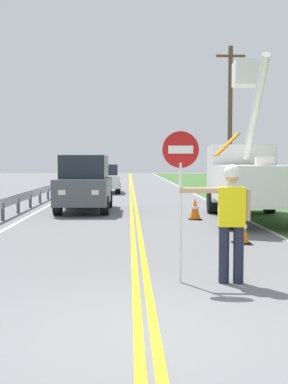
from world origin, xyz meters
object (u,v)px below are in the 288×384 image
Objects in this scene: stop_sign_paddle at (181,172)px; oncoming_sedan_second at (104,179)px; utility_bucket_truck at (249,176)px; traffic_cone_mid at (227,217)px; traffic_cone_tail at (195,209)px; oncoming_suv_nearest at (85,183)px; utility_pole_mid at (230,116)px; flagger_worker at (231,215)px; traffic_cone_lead at (241,229)px.

stop_sign_paddle is 23.15m from oncoming_sedan_second.
utility_bucket_truck is 9.89× the size of traffic_cone_mid.
traffic_cone_mid is (1.93, 6.33, -1.37)m from stop_sign_paddle.
utility_bucket_truck is 2.10m from traffic_cone_tail.
utility_pole_mid is at bearing 57.65° from oncoming_suv_nearest.
flagger_worker reaches higher than traffic_cone_mid.
utility_bucket_truck is at bearing 63.85° from traffic_cone_mid.
traffic_cone_lead and traffic_cone_tail have the same top height.
oncoming_sedan_second is 14.89m from traffic_cone_tail.
utility_pole_mid is (2.35, 15.22, 3.27)m from utility_bucket_truck.
oncoming_sedan_second is 8.74m from utility_pole_mid.
traffic_cone_tail is (3.64, -14.43, -0.50)m from oncoming_sedan_second.
traffic_cone_lead is (4.07, -19.28, -0.50)m from oncoming_sedan_second.
stop_sign_paddle is at bearing -102.90° from utility_pole_mid.
oncoming_sedan_second is at bearing 104.20° from traffic_cone_mid.
flagger_worker is 2.61× the size of traffic_cone_tail.
flagger_worker reaches higher than traffic_cone_tail.
oncoming_sedan_second is (-5.43, 14.23, -0.57)m from utility_bucket_truck.
oncoming_sedan_second reaches higher than traffic_cone_lead.
traffic_cone_mid is at bearing -75.80° from oncoming_sedan_second.
utility_bucket_truck reaches higher than stop_sign_paddle.
utility_pole_mid reaches higher than traffic_cone_tail.
stop_sign_paddle is at bearing -77.97° from oncoming_suv_nearest.
oncoming_suv_nearest is at bearing 142.76° from traffic_cone_tail.
traffic_cone_lead and traffic_cone_mid have the same top height.
oncoming_sedan_second reaches higher than traffic_cone_mid.
utility_pole_mid is 12.83× the size of traffic_cone_tail.
oncoming_sedan_second is at bearing -172.76° from utility_pole_mid.
stop_sign_paddle is 8.80m from traffic_cone_tail.
oncoming_sedan_second is at bearing 104.14° from traffic_cone_tail.
utility_bucket_truck is (2.38, 8.86, 0.36)m from flagger_worker.
flagger_worker is 4.01m from traffic_cone_lead.
oncoming_suv_nearest is (-2.44, 11.47, -0.65)m from stop_sign_paddle.
oncoming_suv_nearest is 0.51× the size of utility_pole_mid.
stop_sign_paddle is at bearing 174.12° from flagger_worker.
traffic_cone_tail is (1.34, 8.59, -1.37)m from stop_sign_paddle.
traffic_cone_lead is 1.00× the size of traffic_cone_mid.
utility_bucket_truck is at bearing -98.79° from utility_pole_mid.
oncoming_suv_nearest is at bearing 130.39° from traffic_cone_mid.
flagger_worker is 11.99m from oncoming_suv_nearest.
stop_sign_paddle reaches higher than traffic_cone_mid.
oncoming_sedan_second is at bearing 101.91° from traffic_cone_lead.
utility_bucket_truck reaches higher than traffic_cone_mid.
flagger_worker is 6.55m from traffic_cone_mid.
traffic_cone_mid is (-1.21, -2.46, -1.07)m from utility_bucket_truck.
flagger_worker reaches higher than traffic_cone_lead.
oncoming_suv_nearest is 6.61× the size of traffic_cone_lead.
stop_sign_paddle is 6.75m from traffic_cone_mid.
stop_sign_paddle is 3.33× the size of traffic_cone_lead.
traffic_cone_tail is (-4.15, -15.42, -4.34)m from utility_pole_mid.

